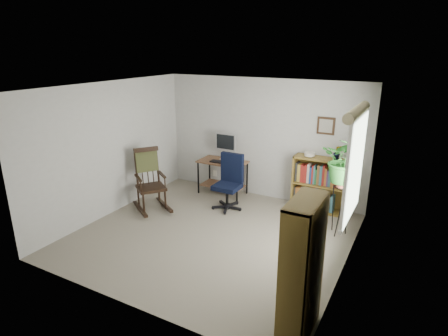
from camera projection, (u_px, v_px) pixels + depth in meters
The scene contains 18 objects.
floor at pixel (212, 235), 6.18m from camera, with size 4.20×4.00×0.00m, color gray.
ceiling at pixel (211, 87), 5.43m from camera, with size 4.20×4.00×0.00m, color silver.
wall_back at pixel (262, 139), 7.47m from camera, with size 4.20×0.00×2.40m, color #B7B7B3.
wall_front at pixel (120, 214), 4.13m from camera, with size 4.20×0.00×2.40m, color #B7B7B3.
wall_left at pixel (112, 149), 6.76m from camera, with size 0.00×4.00×2.40m, color #B7B7B3.
wall_right at pixel (351, 189), 4.85m from camera, with size 0.00×4.00×2.40m, color #B7B7B3.
window at pixel (354, 168), 5.06m from camera, with size 0.12×1.20×1.50m, color white, non-canonical shape.
desk at pixel (223, 177), 7.82m from camera, with size 0.99×0.54×0.71m, color brown, non-canonical shape.
monitor at pixel (226, 146), 7.74m from camera, with size 0.46×0.16×0.56m, color #B8B7BC, non-canonical shape.
keyboard at pixel (220, 162), 7.61m from camera, with size 0.40×0.15×0.03m, color black.
office_chair at pixel (227, 182), 7.02m from camera, with size 0.58×0.58×1.07m, color black, non-canonical shape.
rocking_chair at pixel (151, 180), 6.99m from camera, with size 0.62×1.03×1.19m, color black, non-canonical shape.
low_bookshelf at pixel (319, 184), 6.97m from camera, with size 0.98×0.33×1.03m, color olive, non-canonical shape.
tall_bookshelf at pixel (302, 269), 3.85m from camera, with size 0.29×0.68×1.56m, color olive, non-canonical shape.
plant_stand at pixel (340, 207), 6.08m from camera, with size 0.27×0.27×0.97m, color black, non-canonical shape.
spider_plant at pixel (347, 138), 5.72m from camera, with size 1.69×1.88×1.46m, color #266924.
potted_plant_small at pixel (337, 157), 6.68m from camera, with size 0.13×0.24×0.11m, color #266924.
framed_picture at pixel (326, 126), 6.76m from camera, with size 0.32×0.04×0.32m, color black, non-canonical shape.
Camera 1 is at (2.81, -4.77, 2.97)m, focal length 30.00 mm.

